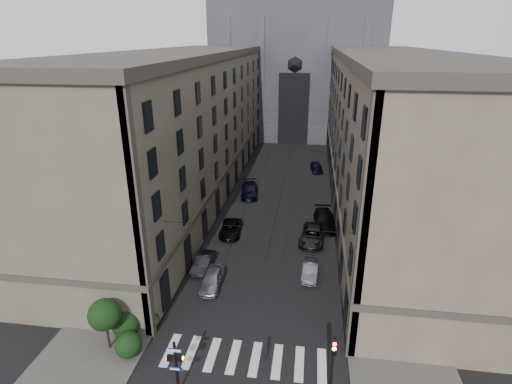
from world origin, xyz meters
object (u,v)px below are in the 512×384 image
at_px(traffic_light_right, 332,363).
at_px(car_left_midnear, 203,263).
at_px(car_left_far, 249,190).
at_px(car_right_midnear, 313,235).
at_px(car_right_far, 317,167).
at_px(car_right_midfar, 325,220).
at_px(pedestrian_signal_left, 176,365).
at_px(car_left_near, 212,279).
at_px(car_right_near, 310,270).
at_px(car_left_midfar, 231,229).
at_px(gothic_tower, 298,50).
at_px(pedestrian, 266,349).

bearing_deg(traffic_light_right, car_left_midnear, 129.89).
bearing_deg(car_left_far, car_right_midnear, -61.82).
distance_m(car_right_midnear, car_right_far, 24.27).
height_order(car_right_midnear, car_right_midfar, car_right_midfar).
bearing_deg(car_right_midfar, pedestrian_signal_left, -115.46).
height_order(car_left_near, car_right_near, car_left_near).
bearing_deg(car_left_midnear, pedestrian_signal_left, -80.49).
relative_size(pedestrian_signal_left, car_right_midnear, 0.73).
distance_m(traffic_light_right, car_right_far, 44.87).
bearing_deg(car_left_midfar, car_right_midfar, 14.28).
distance_m(car_right_midnear, car_right_midfar, 4.05).
xyz_separation_m(car_right_midnear, car_right_midfar, (1.33, 3.82, 0.05)).
distance_m(gothic_tower, car_left_near, 64.51).
bearing_deg(car_left_far, car_left_midfar, -98.85).
bearing_deg(car_left_midnear, car_right_midnear, 35.39).
bearing_deg(car_left_midnear, traffic_light_right, -49.43).
bearing_deg(pedestrian, car_right_midnear, -22.87).
relative_size(car_left_midfar, car_left_far, 0.86).
bearing_deg(car_right_far, car_left_far, -134.96).
relative_size(car_right_far, pedestrian, 2.76).
xyz_separation_m(gothic_tower, car_right_midfar, (5.80, -48.70, -16.98)).
height_order(car_left_midfar, pedestrian, pedestrian).
height_order(car_left_midnear, car_right_midnear, car_right_midnear).
bearing_deg(car_left_near, car_right_near, 16.71).
bearing_deg(car_left_near, car_left_midfar, 90.74).
relative_size(pedestrian_signal_left, car_right_midfar, 0.71).
height_order(gothic_tower, car_left_far, gothic_tower).
bearing_deg(pedestrian, car_right_near, -28.15).
bearing_deg(car_left_midfar, car_right_far, 64.75).
distance_m(traffic_light_right, car_right_midfar, 24.47).
bearing_deg(traffic_light_right, gothic_tower, 94.38).
relative_size(car_left_far, car_right_midnear, 1.00).
distance_m(car_left_midfar, car_right_midnear, 9.04).
distance_m(gothic_tower, car_left_far, 43.99).
relative_size(traffic_light_right, car_left_far, 0.95).
distance_m(gothic_tower, pedestrian, 71.87).
height_order(car_left_far, car_right_midfar, car_right_midfar).
xyz_separation_m(traffic_light_right, car_right_far, (-0.72, 44.79, -2.56)).
height_order(pedestrian_signal_left, car_left_midfar, pedestrian_signal_left).
relative_size(car_right_near, pedestrian, 2.51).
bearing_deg(car_right_far, car_left_near, -112.78).
height_order(gothic_tower, car_right_midfar, gothic_tower).
relative_size(car_right_midnear, pedestrian, 3.56).
bearing_deg(car_right_midfar, car_left_far, 135.54).
relative_size(car_left_near, car_right_midfar, 0.75).
relative_size(traffic_light_right, car_left_near, 1.22).
distance_m(car_right_near, pedestrian, 10.89).
bearing_deg(car_right_midnear, car_right_near, -85.20).
height_order(car_left_near, car_right_midfar, car_right_midfar).
distance_m(pedestrian_signal_left, car_left_midnear, 14.17).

